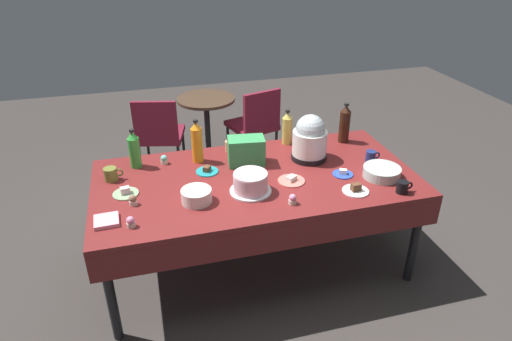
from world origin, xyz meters
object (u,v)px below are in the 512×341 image
object	(u,v)px
cupcake_rose	(293,199)
cupcake_berry	(131,222)
potluck_table	(256,185)
maroon_chair_right	(256,122)
soda_bottle_orange_juice	(197,142)
coffee_mug_black	(403,187)
cupcake_cocoa	(164,160)
soda_carton	(246,151)
slow_cooker	(310,139)
dessert_plate_cobalt	(343,173)
soda_bottle_lime_soda	(134,150)
dessert_plate_teal	(207,171)
dessert_plate_white	(356,190)
coffee_mug_olive	(111,174)
soda_bottle_ginger_ale	(287,128)
dessert_plate_coral	(291,180)
maroon_chair_left	(159,132)
coffee_mug_navy	(371,156)
cupcake_mint	(133,200)
soda_bottle_cola	(345,124)
coffee_mug_tan	(231,146)
round_cafe_table	(207,118)
ceramic_snack_bowl	(197,196)
dessert_plate_sage	(126,192)
frosted_layer_cake	(251,183)
glass_salad_bowl	(382,172)

from	to	relation	value
cupcake_rose	cupcake_berry	world-z (taller)	same
potluck_table	maroon_chair_right	xyz separation A→B (m)	(0.42, 1.57, -0.20)
soda_bottle_orange_juice	coffee_mug_black	distance (m)	1.45
cupcake_cocoa	soda_carton	world-z (taller)	soda_carton
slow_cooker	cupcake_rose	xyz separation A→B (m)	(-0.32, -0.56, -0.13)
dessert_plate_cobalt	soda_bottle_lime_soda	distance (m)	1.48
dessert_plate_teal	dessert_plate_white	bearing A→B (deg)	-30.10
soda_bottle_lime_soda	coffee_mug_olive	distance (m)	0.25
soda_carton	soda_bottle_ginger_ale	bearing A→B (deg)	40.09
dessert_plate_coral	maroon_chair_left	distance (m)	1.89
soda_bottle_orange_juice	coffee_mug_navy	distance (m)	1.27
cupcake_mint	soda_bottle_cola	size ratio (longest dim) A/B	0.21
coffee_mug_olive	coffee_mug_tan	bearing A→B (deg)	14.72
soda_bottle_lime_soda	dessert_plate_white	bearing A→B (deg)	-28.12
cupcake_rose	coffee_mug_navy	bearing A→B (deg)	27.72
soda_bottle_cola	soda_bottle_orange_juice	size ratio (longest dim) A/B	0.99
coffee_mug_olive	maroon_chair_left	bearing A→B (deg)	73.90
cupcake_rose	soda_bottle_orange_juice	distance (m)	0.88
cupcake_mint	coffee_mug_navy	size ratio (longest dim) A/B	0.61
round_cafe_table	ceramic_snack_bowl	bearing A→B (deg)	-101.05
cupcake_cocoa	soda_bottle_cola	size ratio (longest dim) A/B	0.21
soda_carton	soda_bottle_cola	bearing A→B (deg)	18.62
cupcake_rose	dessert_plate_teal	bearing A→B (deg)	128.96
dessert_plate_sage	soda_bottle_ginger_ale	size ratio (longest dim) A/B	0.59
frosted_layer_cake	dessert_plate_coral	bearing A→B (deg)	11.25
glass_salad_bowl	coffee_mug_black	size ratio (longest dim) A/B	2.27
potluck_table	maroon_chair_left	distance (m)	1.68
soda_bottle_ginger_ale	coffee_mug_tan	xyz separation A→B (m)	(-0.46, -0.02, -0.09)
frosted_layer_cake	coffee_mug_navy	size ratio (longest dim) A/B	2.46
slow_cooker	soda_carton	world-z (taller)	slow_cooker
cupcake_berry	slow_cooker	bearing A→B (deg)	22.80
soda_bottle_cola	round_cafe_table	xyz separation A→B (m)	(-0.88, 1.42, -0.40)
dessert_plate_coral	soda_bottle_cola	distance (m)	0.81
cupcake_rose	soda_carton	size ratio (longest dim) A/B	0.26
dessert_plate_white	slow_cooker	bearing A→B (deg)	103.26
slow_cooker	dessert_plate_coral	world-z (taller)	slow_cooker
cupcake_rose	coffee_mug_olive	bearing A→B (deg)	151.02
coffee_mug_tan	cupcake_mint	bearing A→B (deg)	-141.92
soda_bottle_ginger_ale	soda_bottle_cola	distance (m)	0.46
dessert_plate_cobalt	cupcake_rose	world-z (taller)	cupcake_rose
ceramic_snack_bowl	coffee_mug_tan	xyz separation A→B (m)	(0.36, 0.65, -0.00)
dessert_plate_white	soda_carton	world-z (taller)	soda_carton
dessert_plate_coral	maroon_chair_right	world-z (taller)	maroon_chair_right
dessert_plate_cobalt	maroon_chair_right	size ratio (longest dim) A/B	0.17
cupcake_rose	soda_bottle_lime_soda	world-z (taller)	soda_bottle_lime_soda
soda_bottle_ginger_ale	soda_carton	bearing A→B (deg)	-147.39
round_cafe_table	slow_cooker	bearing A→B (deg)	-72.86
cupcake_cocoa	maroon_chair_right	bearing A→B (deg)	50.00
dessert_plate_sage	cupcake_berry	distance (m)	0.38
cupcake_cocoa	maroon_chair_left	bearing A→B (deg)	88.78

